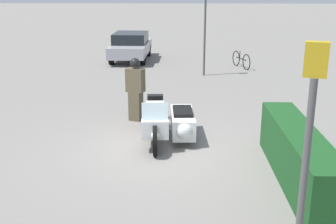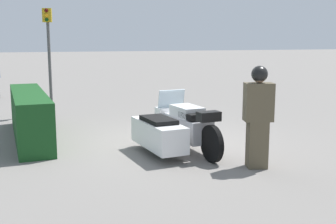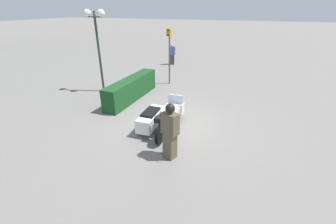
{
  "view_description": "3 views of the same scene",
  "coord_description": "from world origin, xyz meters",
  "px_view_note": "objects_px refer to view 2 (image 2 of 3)",
  "views": [
    {
      "loc": [
        9.3,
        0.47,
        3.78
      ],
      "look_at": [
        -1.19,
        0.15,
        0.58
      ],
      "focal_mm": 45.0,
      "sensor_mm": 36.0,
      "label": 1
    },
    {
      "loc": [
        -8.46,
        3.34,
        2.24
      ],
      "look_at": [
        -0.42,
        0.15,
        0.77
      ],
      "focal_mm": 45.0,
      "sensor_mm": 36.0,
      "label": 2
    },
    {
      "loc": [
        -7.69,
        -2.92,
        4.26
      ],
      "look_at": [
        -0.44,
        0.01,
        0.61
      ],
      "focal_mm": 24.0,
      "sensor_mm": 36.0,
      "label": 3
    }
  ],
  "objects_px": {
    "police_motorcycle": "(171,128)",
    "hedge_bush_curbside": "(30,115)",
    "traffic_light_near": "(49,45)",
    "officer_rider": "(258,115)"
  },
  "relations": [
    {
      "from": "police_motorcycle",
      "to": "hedge_bush_curbside",
      "type": "relative_size",
      "value": 0.67
    },
    {
      "from": "police_motorcycle",
      "to": "traffic_light_near",
      "type": "distance_m",
      "value": 5.83
    },
    {
      "from": "officer_rider",
      "to": "hedge_bush_curbside",
      "type": "height_order",
      "value": "officer_rider"
    },
    {
      "from": "police_motorcycle",
      "to": "officer_rider",
      "type": "relative_size",
      "value": 1.5
    },
    {
      "from": "officer_rider",
      "to": "traffic_light_near",
      "type": "relative_size",
      "value": 0.57
    },
    {
      "from": "officer_rider",
      "to": "police_motorcycle",
      "type": "bearing_deg",
      "value": 50.92
    },
    {
      "from": "police_motorcycle",
      "to": "officer_rider",
      "type": "xyz_separation_m",
      "value": [
        -1.61,
        -1.0,
        0.47
      ]
    },
    {
      "from": "hedge_bush_curbside",
      "to": "traffic_light_near",
      "type": "bearing_deg",
      "value": -14.97
    },
    {
      "from": "hedge_bush_curbside",
      "to": "officer_rider",
      "type": "bearing_deg",
      "value": -137.1
    },
    {
      "from": "police_motorcycle",
      "to": "officer_rider",
      "type": "bearing_deg",
      "value": -151.27
    }
  ]
}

